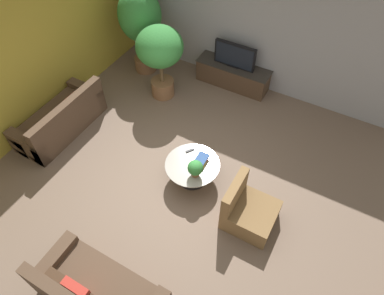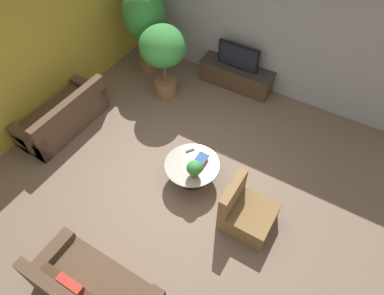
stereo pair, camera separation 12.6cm
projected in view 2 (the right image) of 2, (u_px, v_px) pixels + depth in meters
ground_plane at (176, 176)px, 6.39m from camera, size 24.00×24.00×0.00m
back_wall_stone at (258, 23)px, 7.06m from camera, size 7.40×0.12×3.00m
side_wall_left at (33, 49)px, 6.45m from camera, size 0.12×7.40×3.00m
media_console at (236, 76)px, 7.89m from camera, size 1.71×0.50×0.53m
television at (238, 56)px, 7.48m from camera, size 0.96×0.13×0.55m
coffee_table at (192, 169)px, 6.13m from camera, size 0.98×0.98×0.42m
couch_by_wall at (64, 117)px, 7.01m from camera, size 0.84×1.90×0.84m
couch_near_entry at (93, 292)px, 4.76m from camera, size 1.83×0.84×0.84m
armchair_wicker at (246, 213)px, 5.58m from camera, size 0.80×0.76×0.86m
potted_palm_tall at (145, 18)px, 7.52m from camera, size 0.95×0.95×2.02m
potted_palm_corner at (163, 51)px, 7.04m from camera, size 0.99×0.99×1.67m
potted_plant_tabletop at (194, 168)px, 5.74m from camera, size 0.27×0.27×0.33m
book_stack at (201, 160)px, 6.04m from camera, size 0.23×0.32×0.09m
remote_black at (190, 150)px, 6.23m from camera, size 0.13×0.15×0.02m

